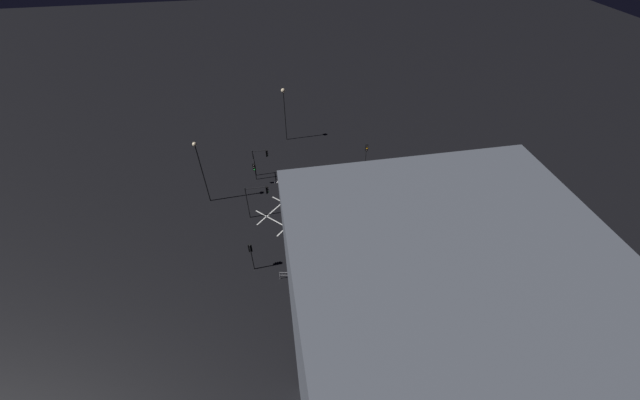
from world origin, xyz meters
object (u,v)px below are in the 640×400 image
object	(u,v)px
traffic_light_ne_cross	(261,158)
traffic_light_nw_main	(251,252)
street_lamp_far	(284,102)
traffic_light_median_north	(258,195)
traffic_light_ne_main	(254,166)
traffic_light_median_south	(387,182)
street_tree_near	(457,253)
traffic_light_sw_main	(407,225)
street_lamp_west	(200,163)
street_lamp_east	(333,247)
traffic_light_se_main	(366,151)

from	to	relation	value
traffic_light_ne_cross	traffic_light_nw_main	bearing A→B (deg)	-97.06
street_lamp_far	traffic_light_median_north	bearing A→B (deg)	163.47
traffic_light_ne_main	traffic_light_median_south	size ratio (longest dim) A/B	0.83
traffic_light_median_south	street_tree_near	distance (m)	12.50
traffic_light_median_north	traffic_light_nw_main	size ratio (longest dim) A/B	1.23
street_tree_near	traffic_light_sw_main	bearing A→B (deg)	21.06
traffic_light_sw_main	street_lamp_west	size ratio (longest dim) A/B	0.38
traffic_light_sw_main	traffic_light_median_north	bearing A→B (deg)	67.06
traffic_light_ne_main	street_lamp_far	world-z (taller)	street_lamp_far
traffic_light_ne_cross	street_lamp_west	size ratio (longest dim) A/B	0.54
traffic_light_median_north	traffic_light_nw_main	distance (m)	7.43
traffic_light_nw_main	street_tree_near	size ratio (longest dim) A/B	0.58
street_lamp_east	street_lamp_west	size ratio (longest dim) A/B	1.24
traffic_light_median_north	street_lamp_east	world-z (taller)	street_lamp_east
traffic_light_median_north	street_lamp_east	bearing A→B (deg)	-62.62
traffic_light_ne_main	street_lamp_far	xyz separation A→B (m)	(9.04, -4.86, 3.55)
traffic_light_sw_main	street_tree_near	xyz separation A→B (m)	(-5.71, -2.20, 1.91)
street_tree_near	traffic_light_nw_main	bearing A→B (deg)	75.45
traffic_light_ne_main	traffic_light_nw_main	xyz separation A→B (m)	(-13.88, 0.84, 0.12)
traffic_light_ne_cross	street_lamp_east	xyz separation A→B (m)	(-18.49, -5.33, 3.57)
traffic_light_median_south	street_lamp_far	bearing A→B (deg)	-56.33
traffic_light_median_north	street_lamp_west	xyz separation A→B (m)	(3.74, 5.94, 2.41)
traffic_light_ne_main	traffic_light_ne_cross	world-z (taller)	traffic_light_ne_cross
traffic_light_ne_main	street_lamp_east	size ratio (longest dim) A/B	0.33
traffic_light_ne_main	traffic_light_se_main	bearing A→B (deg)	92.57
traffic_light_ne_cross	traffic_light_median_south	xyz separation A→B (m)	(-6.75, -14.24, -0.34)
traffic_light_ne_main	traffic_light_median_south	xyz separation A→B (m)	(-6.42, -15.16, 0.45)
traffic_light_se_main	traffic_light_median_south	world-z (taller)	traffic_light_median_south
traffic_light_ne_cross	traffic_light_median_south	size ratio (longest dim) A/B	1.10
traffic_light_ne_cross	traffic_light_sw_main	distance (m)	19.56
traffic_light_median_north	traffic_light_sw_main	distance (m)	16.37
street_lamp_west	street_tree_near	distance (m)	28.11
street_lamp_far	traffic_light_sw_main	bearing A→B (deg)	-154.61
street_lamp_west	traffic_light_se_main	bearing A→B (deg)	-80.34
street_lamp_far	street_tree_near	distance (m)	30.47
street_lamp_far	street_tree_near	bearing A→B (deg)	-155.48
traffic_light_median_south	street_lamp_far	size ratio (longest dim) A/B	0.51
traffic_light_sw_main	street_lamp_far	world-z (taller)	street_lamp_far
street_lamp_east	street_lamp_far	distance (m)	27.25
traffic_light_ne_main	traffic_light_sw_main	size ratio (longest dim) A/B	1.06
traffic_light_median_north	traffic_light_nw_main	xyz separation A→B (m)	(-7.33, 1.07, -0.68)
traffic_light_se_main	traffic_light_sw_main	xyz separation A→B (m)	(-13.58, -0.65, -0.14)
traffic_light_nw_main	traffic_light_sw_main	bearing A→B (deg)	-86.60
traffic_light_se_main	traffic_light_sw_main	size ratio (longest dim) A/B	1.08
traffic_light_ne_main	street_tree_near	bearing A→B (deg)	43.18
traffic_light_median_south	traffic_light_nw_main	size ratio (longest dim) A/B	1.13
traffic_light_sw_main	street_tree_near	bearing A→B (deg)	-158.94
traffic_light_ne_cross	traffic_light_median_north	world-z (taller)	traffic_light_ne_cross
traffic_light_ne_main	traffic_light_sw_main	xyz separation A→B (m)	(-12.92, -15.28, -0.14)
traffic_light_nw_main	street_tree_near	xyz separation A→B (m)	(-4.76, -18.32, 1.64)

